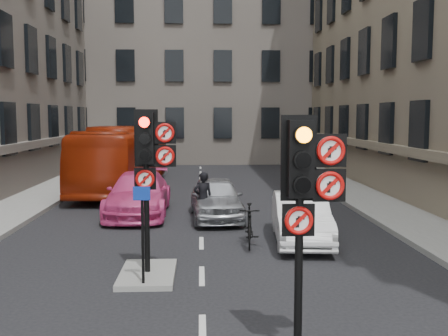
{
  "coord_description": "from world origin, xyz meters",
  "views": [
    {
      "loc": [
        -0.03,
        -6.37,
        3.57
      ],
      "look_at": [
        0.41,
        3.21,
        2.6
      ],
      "focal_mm": 42.0,
      "sensor_mm": 36.0,
      "label": 1
    }
  ],
  "objects": [
    {
      "name": "motorcyclist",
      "position": [
        0.06,
        10.57,
        0.86
      ],
      "size": [
        0.7,
        0.54,
        1.73
      ],
      "primitive_type": "imported",
      "rotation": [
        0.0,
        0.0,
        3.36
      ],
      "color": "black",
      "rests_on": "ground"
    },
    {
      "name": "motorcycle",
      "position": [
        1.32,
        7.7,
        0.56
      ],
      "size": [
        0.69,
        1.91,
        1.13
      ],
      "primitive_type": "imported",
      "rotation": [
        0.0,
        0.0,
        -0.09
      ],
      "color": "black",
      "rests_on": "ground"
    },
    {
      "name": "bus_red",
      "position": [
        -3.66,
        18.8,
        1.52
      ],
      "size": [
        3.32,
        11.09,
        3.05
      ],
      "primitive_type": "imported",
      "rotation": [
        0.0,
        0.0,
        -0.07
      ],
      "color": "maroon",
      "rests_on": "ground"
    },
    {
      "name": "building_far",
      "position": [
        0.0,
        38.0,
        10.0
      ],
      "size": [
        30.0,
        14.0,
        20.0
      ],
      "primitive_type": "cube",
      "color": "slate",
      "rests_on": "ground"
    },
    {
      "name": "car_white",
      "position": [
        2.81,
        8.05,
        0.68
      ],
      "size": [
        1.79,
        4.24,
        1.36
      ],
      "primitive_type": "imported",
      "rotation": [
        0.0,
        0.0,
        -0.09
      ],
      "color": "white",
      "rests_on": "ground"
    },
    {
      "name": "signal_far",
      "position": [
        -1.11,
        4.99,
        2.7
      ],
      "size": [
        0.91,
        0.4,
        3.58
      ],
      "color": "black",
      "rests_on": "centre_island"
    },
    {
      "name": "pavement_right",
      "position": [
        7.2,
        12.0,
        0.08
      ],
      "size": [
        3.0,
        50.0,
        0.16
      ],
      "primitive_type": "cube",
      "color": "gray",
      "rests_on": "ground"
    },
    {
      "name": "car_pink",
      "position": [
        -2.22,
        12.31,
        0.75
      ],
      "size": [
        2.13,
        5.17,
        1.5
      ],
      "primitive_type": "imported",
      "rotation": [
        0.0,
        0.0,
        0.01
      ],
      "color": "#DB4086",
      "rests_on": "ground"
    },
    {
      "name": "centre_island",
      "position": [
        -1.2,
        5.0,
        0.06
      ],
      "size": [
        1.2,
        2.0,
        0.12
      ],
      "primitive_type": "cube",
      "color": "gray",
      "rests_on": "ground"
    },
    {
      "name": "signal_near",
      "position": [
        1.49,
        0.99,
        2.58
      ],
      "size": [
        0.91,
        0.4,
        3.58
      ],
      "color": "black",
      "rests_on": "ground"
    },
    {
      "name": "car_silver",
      "position": [
        0.52,
        11.46,
        0.72
      ],
      "size": [
        1.92,
        4.3,
        1.44
      ],
      "primitive_type": "imported",
      "rotation": [
        0.0,
        0.0,
        0.05
      ],
      "color": "#9EA0A5",
      "rests_on": "ground"
    },
    {
      "name": "info_sign",
      "position": [
        -1.21,
        4.18,
        1.42
      ],
      "size": [
        0.35,
        0.1,
        2.01
      ],
      "rotation": [
        0.0,
        0.0,
        -0.03
      ],
      "color": "black",
      "rests_on": "centre_island"
    }
  ]
}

